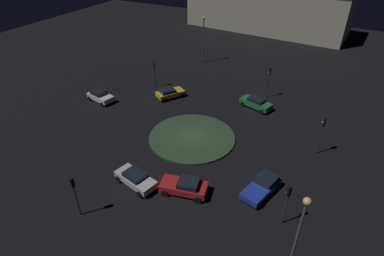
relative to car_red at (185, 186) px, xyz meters
The scene contains 16 objects.
ground_plane 8.90m from the car_red, 157.15° to the right, with size 115.28×115.28×0.00m, color black.
roundabout_island 8.90m from the car_red, 157.15° to the right, with size 10.02×10.02×0.19m, color #2D4228.
car_red is the anchor object (origin of this frame).
car_blue 7.15m from the car_red, 118.01° to the left, with size 4.72×3.02×1.39m.
car_yellow 19.04m from the car_red, 145.24° to the right, with size 4.28×3.68×1.38m.
car_silver 4.80m from the car_red, 75.80° to the right, with size 2.81×4.57×1.39m.
car_green 18.41m from the car_red, behind, with size 2.96×4.60×1.43m.
car_white 21.58m from the car_red, 118.68° to the right, with size 2.64×4.12×1.54m.
traffic_light_southwest 23.00m from the car_red, 140.48° to the right, with size 0.38×0.39×3.96m.
traffic_light_northeast 9.13m from the car_red, 93.98° to the left, with size 0.37×0.40×4.05m.
traffic_light_east 9.50m from the car_red, 46.32° to the right, with size 0.38×0.34×4.15m.
traffic_light_north 15.51m from the car_red, 139.97° to the left, with size 0.35×0.39×4.43m.
traffic_light_west 22.21m from the car_red, behind, with size 0.39×0.36×4.45m.
streetlamp_northeast 12.26m from the car_red, 64.73° to the left, with size 0.48×0.48×8.56m.
streetlamp_west 32.89m from the car_red, 157.45° to the right, with size 0.49×0.49×7.91m.
store_building 55.66m from the car_red, behind, with size 13.68×36.13×9.65m.
Camera 1 is at (26.63, 13.67, 21.03)m, focal length 29.39 mm.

